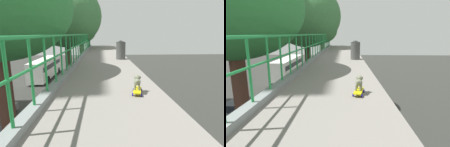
% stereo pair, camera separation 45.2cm
% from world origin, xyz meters
% --- Properties ---
extents(overpass_deck, '(2.47, 34.66, 0.38)m').
position_xyz_m(overpass_deck, '(0.94, -0.00, 5.71)').
color(overpass_deck, gray).
rests_on(overpass_deck, bridge_pier).
extents(green_railing, '(0.20, 32.93, 1.21)m').
position_xyz_m(green_railing, '(-0.25, -0.00, 6.16)').
color(green_railing, gray).
rests_on(green_railing, overpass_deck).
extents(car_blue_fifth, '(1.85, 4.60, 1.52)m').
position_xyz_m(car_blue_fifth, '(-4.88, 8.45, 0.72)').
color(car_blue_fifth, navy).
rests_on(car_blue_fifth, ground).
extents(city_bus, '(2.49, 11.00, 3.10)m').
position_xyz_m(city_bus, '(-8.28, 27.88, 1.77)').
color(city_bus, white).
rests_on(city_bus, ground).
extents(roadside_tree_far, '(6.00, 6.00, 11.26)m').
position_xyz_m(roadside_tree_far, '(-2.10, 14.30, 8.54)').
color(roadside_tree_far, '#493D2C').
rests_on(roadside_tree_far, ground).
extents(roadside_tree_farthest, '(4.23, 4.23, 9.51)m').
position_xyz_m(roadside_tree_farthest, '(-1.90, 23.42, 7.52)').
color(roadside_tree_farthest, brown).
rests_on(roadside_tree_farthest, ground).
extents(toy_skateboard, '(0.28, 0.50, 0.09)m').
position_xyz_m(toy_skateboard, '(1.57, 1.53, 5.96)').
color(toy_skateboard, '#D8C10E').
rests_on(toy_skateboard, overpass_deck).
extents(small_dog, '(0.19, 0.32, 0.29)m').
position_xyz_m(small_dog, '(1.58, 1.59, 6.16)').
color(small_dog, slate).
rests_on(small_dog, toy_skateboard).
extents(litter_bin, '(0.46, 0.46, 0.92)m').
position_xyz_m(litter_bin, '(1.78, 6.80, 6.36)').
color(litter_bin, '#4D4D4B').
rests_on(litter_bin, overpass_deck).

